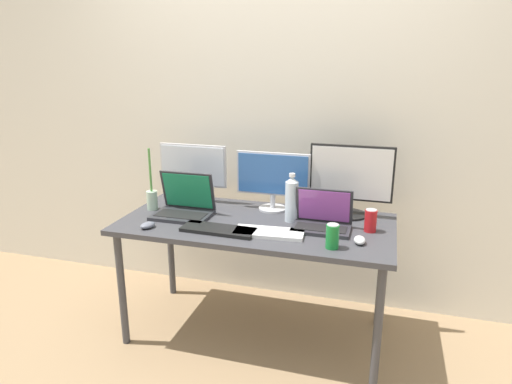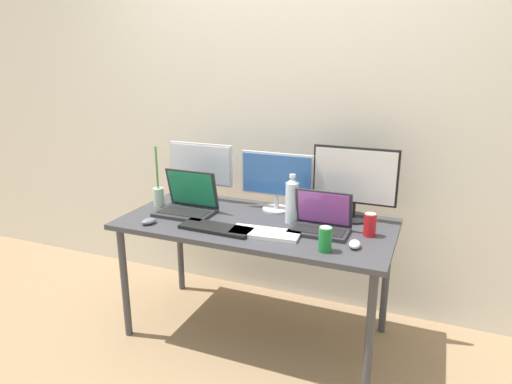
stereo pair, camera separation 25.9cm
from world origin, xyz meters
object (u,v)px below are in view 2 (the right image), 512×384
object	(u,v)px
soda_can_near_keyboard	(370,225)
bamboo_vase	(158,195)
monitor_right	(354,181)
keyboard_main	(216,228)
work_desk	(256,232)
mouse_by_keyboard	(355,244)
laptop_silver	(188,203)
keyboard_aux	(265,233)
monitor_center	(277,179)
water_bottle	(292,200)
soda_can_by_laptop	(325,239)
monitor_left	(201,169)
laptop_secondary	(321,222)
mouse_by_laptop	(149,221)

from	to	relation	value
soda_can_near_keyboard	bamboo_vase	bearing A→B (deg)	179.88
monitor_right	keyboard_main	world-z (taller)	monitor_right
work_desk	keyboard_main	bearing A→B (deg)	-126.98
work_desk	mouse_by_keyboard	world-z (taller)	mouse_by_keyboard
work_desk	laptop_silver	distance (m)	0.46
keyboard_aux	soda_can_near_keyboard	bearing A→B (deg)	16.62
work_desk	keyboard_aux	bearing A→B (deg)	-54.28
bamboo_vase	monitor_center	bearing A→B (deg)	16.04
keyboard_aux	mouse_by_keyboard	size ratio (longest dim) A/B	4.14
water_bottle	soda_can_by_laptop	xyz separation A→B (m)	(0.28, -0.33, -0.07)
monitor_left	monitor_right	xyz separation A→B (m)	(1.01, -0.01, 0.02)
monitor_center	laptop_secondary	xyz separation A→B (m)	(0.35, -0.24, -0.15)
work_desk	monitor_center	distance (m)	0.36
keyboard_aux	work_desk	bearing A→B (deg)	121.34
monitor_left	soda_can_by_laptop	world-z (taller)	monitor_left
soda_can_by_laptop	monitor_left	bearing A→B (deg)	151.68
laptop_secondary	mouse_by_keyboard	bearing A→B (deg)	-35.98
monitor_left	keyboard_aux	xyz separation A→B (m)	(0.63, -0.44, -0.20)
monitor_right	laptop_silver	distance (m)	1.01
monitor_left	keyboard_main	bearing A→B (deg)	-53.50
water_bottle	soda_can_near_keyboard	size ratio (longest dim) A/B	2.27
mouse_by_keyboard	monitor_center	bearing A→B (deg)	137.04
monitor_center	soda_can_near_keyboard	size ratio (longest dim) A/B	3.65
monitor_right	soda_can_by_laptop	size ratio (longest dim) A/B	3.88
monitor_center	bamboo_vase	world-z (taller)	bamboo_vase
monitor_right	water_bottle	distance (m)	0.38
monitor_center	bamboo_vase	bearing A→B (deg)	-163.96
monitor_right	water_bottle	xyz separation A→B (m)	(-0.31, -0.19, -0.10)
laptop_secondary	keyboard_aux	bearing A→B (deg)	-147.27
monitor_right	mouse_by_keyboard	distance (m)	0.48
monitor_center	laptop_silver	xyz separation A→B (m)	(-0.48, -0.25, -0.14)
mouse_by_laptop	monitor_center	bearing A→B (deg)	61.50
monitor_center	water_bottle	world-z (taller)	monitor_center
work_desk	monitor_center	world-z (taller)	monitor_center
keyboard_aux	soda_can_near_keyboard	xyz separation A→B (m)	(0.52, 0.20, 0.05)
laptop_secondary	water_bottle	bearing A→B (deg)	159.37
water_bottle	soda_can_by_laptop	size ratio (longest dim) A/B	2.27
monitor_left	laptop_secondary	size ratio (longest dim) A/B	1.43
monitor_center	monitor_left	bearing A→B (deg)	176.82
bamboo_vase	soda_can_near_keyboard	bearing A→B (deg)	-0.12
laptop_silver	mouse_by_laptop	world-z (taller)	laptop_silver
laptop_secondary	keyboard_main	world-z (taller)	laptop_secondary
soda_can_near_keyboard	soda_can_by_laptop	distance (m)	0.33
monitor_right	keyboard_main	bearing A→B (deg)	-144.85
keyboard_main	soda_can_near_keyboard	xyz separation A→B (m)	(0.80, 0.23, 0.05)
water_bottle	bamboo_vase	world-z (taller)	bamboo_vase
soda_can_by_laptop	keyboard_main	bearing A→B (deg)	175.32
keyboard_main	keyboard_aux	distance (m)	0.28
bamboo_vase	laptop_silver	bearing A→B (deg)	-10.05
keyboard_main	mouse_by_laptop	bearing A→B (deg)	-169.18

